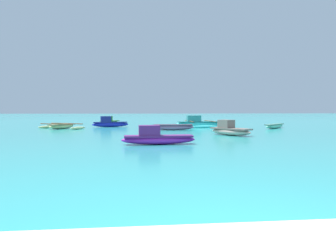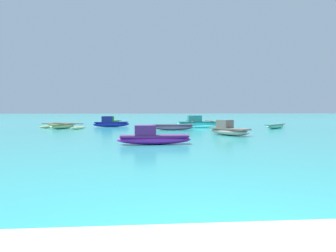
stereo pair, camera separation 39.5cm
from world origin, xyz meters
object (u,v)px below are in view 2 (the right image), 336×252
Objects in this scene: moored_boat_1 at (153,138)px; moored_boat_6 at (173,127)px; moored_boat_3 at (111,123)px; moored_boat_5 at (228,130)px; moored_boat_7 at (62,126)px; moored_boat_0 at (199,123)px; moored_boat_4 at (275,126)px; moored_boat_2 at (111,122)px.

moored_boat_1 reaches higher than moored_boat_6.
moored_boat_3 is 1.02× the size of moored_boat_6.
moored_boat_7 is at bearing -154.69° from moored_boat_5.
moored_boat_7 is (-8.34, 2.40, -0.04)m from moored_boat_6.
moored_boat_0 reaches higher than moored_boat_7.
moored_boat_4 is (5.46, -2.89, -0.12)m from moored_boat_0.
moored_boat_4 is (9.88, 10.05, -0.08)m from moored_boat_1.
moored_boat_0 is 6.18m from moored_boat_4.
moored_boat_4 is 8.27m from moored_boat_6.
moored_boat_5 is 0.90× the size of moored_boat_6.
moored_boat_6 is at bearing 145.33° from moored_boat_4.
moored_boat_1 is 6.09m from moored_boat_5.
moored_boat_2 is at bearing 148.91° from moored_boat_0.
moored_boat_5 is (8.00, -13.15, 0.01)m from moored_boat_2.
moored_boat_1 is at bearing -132.04° from moored_boat_2.
moored_boat_2 is at bearing 127.18° from moored_boat_6.
moored_boat_7 is (-11.05, -1.75, -0.13)m from moored_boat_0.
moored_boat_3 is 0.82× the size of moored_boat_7.
moored_boat_4 is at bearing -30.26° from moored_boat_0.
moored_boat_1 is 14.09m from moored_boat_4.
moored_boat_2 is 15.39m from moored_boat_5.
moored_boat_6 is at bearing -111.98° from moored_boat_2.
moored_boat_2 reaches higher than moored_boat_6.
moored_boat_0 reaches higher than moored_boat_2.
moored_boat_1 is at bearing -111.19° from moored_boat_0.
moored_boat_4 is at bearing -62.09° from moored_boat_7.
moored_boat_2 reaches higher than moored_boat_4.
moored_boat_1 is at bearing -117.48° from moored_boat_7.
moored_boat_6 is (1.70, 8.79, -0.05)m from moored_boat_1.
moored_boat_2 is at bearing 99.23° from moored_boat_1.
moored_boat_4 is 16.55m from moored_boat_7.
moored_boat_7 is (-11.07, 7.02, -0.11)m from moored_boat_5.
moored_boat_5 reaches higher than moored_boat_1.
moored_boat_1 is at bearing -79.05° from moored_boat_5.
moored_boat_6 is at bearing 178.29° from moored_boat_5.
moored_boat_0 is 4.96m from moored_boat_6.
moored_boat_6 is at bearing 76.62° from moored_boat_1.
moored_boat_4 is at bearing -82.08° from moored_boat_2.
moored_boat_6 is (-8.17, -1.26, 0.03)m from moored_boat_4.
moored_boat_3 is at bearing 101.11° from moored_boat_1.
moored_boat_2 is at bearing 179.00° from moored_boat_5.
moored_boat_5 is at bearing -176.25° from moored_boat_4.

